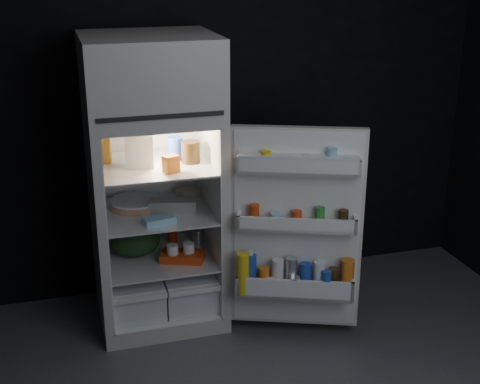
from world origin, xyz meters
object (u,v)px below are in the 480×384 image
object	(u,v)px
refrigerator	(154,173)
egg_carton	(172,205)
yogurt_tray	(182,257)
milk_jug	(139,146)
fridge_door	(296,235)

from	to	relation	value
refrigerator	egg_carton	bearing A→B (deg)	-34.24
egg_carton	yogurt_tray	world-z (taller)	egg_carton
refrigerator	egg_carton	distance (m)	0.23
yogurt_tray	egg_carton	bearing A→B (deg)	133.70
egg_carton	yogurt_tray	xyz separation A→B (m)	(0.03, -0.09, -0.31)
egg_carton	yogurt_tray	size ratio (longest dim) A/B	1.10
milk_jug	egg_carton	bearing A→B (deg)	1.22
fridge_door	egg_carton	xyz separation A→B (m)	(-0.63, 0.45, 0.08)
refrigerator	milk_jug	size ratio (longest dim) A/B	7.42
fridge_door	egg_carton	size ratio (longest dim) A/B	4.26
egg_carton	yogurt_tray	bearing A→B (deg)	-54.19
egg_carton	refrigerator	bearing A→B (deg)	159.65
refrigerator	milk_jug	world-z (taller)	refrigerator
milk_jug	yogurt_tray	distance (m)	0.74
milk_jug	egg_carton	xyz separation A→B (m)	(0.18, -0.02, -0.38)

